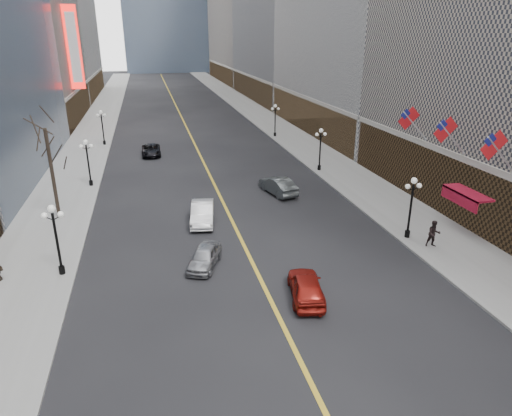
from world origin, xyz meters
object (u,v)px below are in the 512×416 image
streetlamp_west_3 (102,124)px  car_nb_near (205,257)px  car_sb_mid (306,286)px  streetlamp_west_1 (56,233)px  car_nb_far (151,150)px  streetlamp_east_1 (411,201)px  car_sb_far (278,186)px  streetlamp_east_3 (275,117)px  streetlamp_east_2 (320,145)px  streetlamp_west_2 (88,158)px  car_nb_mid (202,213)px

streetlamp_west_3 → car_nb_near: 37.87m
car_sb_mid → streetlamp_west_3: bearing=-60.8°
streetlamp_west_1 → car_nb_far: streetlamp_west_1 is taller
streetlamp_west_3 → car_nb_near: (8.72, -36.79, -2.23)m
streetlamp_east_1 → streetlamp_west_3: 43.05m
streetlamp_west_1 → car_nb_near: (8.72, -0.79, -2.23)m
car_nb_near → car_sb_far: (8.47, 12.63, 0.12)m
streetlamp_east_1 → car_nb_far: size_ratio=0.95×
streetlamp_west_1 → car_sb_mid: 15.15m
streetlamp_east_3 → car_nb_near: size_ratio=1.15×
streetlamp_west_3 → car_sb_far: size_ratio=0.94×
streetlamp_east_2 → car_nb_far: streetlamp_east_2 is taller
streetlamp_east_3 → streetlamp_west_2: (-23.60, -18.00, 0.00)m
streetlamp_west_1 → car_nb_near: streetlamp_west_1 is taller
streetlamp_west_2 → streetlamp_west_3: 18.00m
streetlamp_east_1 → car_nb_near: 15.07m
streetlamp_east_1 → streetlamp_west_1: size_ratio=1.00×
streetlamp_east_3 → car_nb_far: size_ratio=0.95×
streetlamp_west_1 → car_sb_far: size_ratio=0.94×
streetlamp_west_2 → streetlamp_west_3: bearing=90.0°
streetlamp_east_1 → car_nb_near: (-14.88, -0.79, -2.23)m
streetlamp_east_3 → car_sb_mid: streetlamp_east_3 is taller
car_nb_far → streetlamp_west_2: bearing=-118.3°
streetlamp_west_1 → car_sb_far: 20.98m
car_sb_far → streetlamp_east_3: bearing=-118.9°
car_nb_far → streetlamp_west_1: bearing=-101.7°
car_nb_near → car_sb_mid: size_ratio=0.89×
car_nb_mid → car_sb_mid: car_nb_mid is taller
streetlamp_west_3 → car_sb_mid: 44.15m
streetlamp_west_1 → car_nb_far: size_ratio=0.95×
streetlamp_west_2 → car_nb_far: bearing=61.8°
streetlamp_west_2 → car_nb_far: 12.87m
streetlamp_east_1 → streetlamp_east_2: size_ratio=1.00×
streetlamp_west_1 → car_nb_mid: 11.72m
streetlamp_east_3 → car_nb_near: 39.75m
car_sb_far → streetlamp_west_2: bearing=-33.7°
streetlamp_west_2 → car_nb_mid: (9.49, -11.46, -2.10)m
streetlamp_east_2 → streetlamp_west_3: (-23.60, 18.00, 0.00)m
streetlamp_west_2 → car_nb_near: size_ratio=1.15×
car_nb_far → car_sb_mid: size_ratio=1.08×
streetlamp_east_2 → streetlamp_west_3: 29.68m
car_nb_mid → car_nb_far: bearing=107.7°
car_nb_near → car_sb_mid: car_sb_mid is taller
streetlamp_east_1 → car_sb_mid: size_ratio=1.02×
streetlamp_west_2 → car_nb_mid: streetlamp_west_2 is taller
car_nb_far → streetlamp_east_3: bearing=21.1°
streetlamp_west_1 → car_nb_near: 9.04m
streetlamp_east_3 → car_sb_mid: bearing=-103.2°
streetlamp_east_3 → streetlamp_west_2: 29.68m
streetlamp_west_1 → streetlamp_west_2: same height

